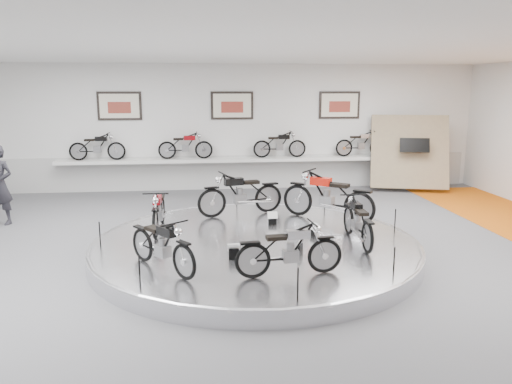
{
  "coord_description": "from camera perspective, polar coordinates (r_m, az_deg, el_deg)",
  "views": [
    {
      "loc": [
        -1.04,
        -9.08,
        3.24
      ],
      "look_at": [
        0.05,
        0.6,
        1.21
      ],
      "focal_mm": 35.0,
      "sensor_mm": 36.0,
      "label": 1
    }
  ],
  "objects": [
    {
      "name": "shelf_bike_a",
      "position": [
        16.19,
        -17.69,
        4.76
      ],
      "size": [
        1.22,
        0.43,
        0.73
      ],
      "primitive_type": null,
      "color": "black",
      "rests_on": "shelf"
    },
    {
      "name": "poster_right",
      "position": [
        16.68,
        9.52,
        9.77
      ],
      "size": [
        1.35,
        0.06,
        0.88
      ],
      "primitive_type": "cube",
      "color": "#ECE4CA",
      "rests_on": "wall_back"
    },
    {
      "name": "shelf_bike_d",
      "position": [
        16.73,
        11.93,
        5.27
      ],
      "size": [
        1.22,
        0.43,
        0.73
      ],
      "primitive_type": null,
      "color": "silver",
      "rests_on": "shelf"
    },
    {
      "name": "bike_b",
      "position": [
        11.7,
        -1.78,
        -0.16
      ],
      "size": [
        1.87,
        1.06,
        1.04
      ],
      "primitive_type": null,
      "rotation": [
        0.0,
        0.0,
        3.4
      ],
      "color": "black",
      "rests_on": "display_platform"
    },
    {
      "name": "dado_band",
      "position": [
        16.32,
        -2.68,
        2.28
      ],
      "size": [
        15.68,
        0.04,
        1.1
      ],
      "primitive_type": "cube",
      "color": "#BCBCBA",
      "rests_on": "floor"
    },
    {
      "name": "poster_center",
      "position": [
        16.08,
        -2.75,
        9.84
      ],
      "size": [
        1.35,
        0.06,
        0.88
      ],
      "primitive_type": "cube",
      "color": "#ECE4CA",
      "rests_on": "wall_back"
    },
    {
      "name": "bike_a",
      "position": [
        11.36,
        8.2,
        -0.43
      ],
      "size": [
        1.91,
        1.72,
        1.12
      ],
      "primitive_type": null,
      "rotation": [
        0.0,
        0.0,
        2.47
      ],
      "color": "red",
      "rests_on": "display_platform"
    },
    {
      "name": "display_panel",
      "position": [
        16.69,
        17.14,
        4.41
      ],
      "size": [
        2.56,
        1.52,
        2.3
      ],
      "primitive_type": "cube",
      "rotation": [
        -0.35,
        0.0,
        -0.26
      ],
      "color": "#96855F",
      "rests_on": "floor"
    },
    {
      "name": "floor",
      "position": [
        9.69,
        0.12,
        -7.74
      ],
      "size": [
        16.0,
        16.0,
        0.0
      ],
      "primitive_type": "plane",
      "color": "#565659",
      "rests_on": "ground"
    },
    {
      "name": "bike_f",
      "position": [
        9.78,
        11.56,
        -3.22
      ],
      "size": [
        0.56,
        1.53,
        0.9
      ],
      "primitive_type": null,
      "rotation": [
        0.0,
        0.0,
        7.84
      ],
      "color": "black",
      "rests_on": "display_platform"
    },
    {
      "name": "poster_left",
      "position": [
        16.23,
        -15.34,
        9.46
      ],
      "size": [
        1.35,
        0.06,
        0.88
      ],
      "primitive_type": "cube",
      "color": "#ECE4CA",
      "rests_on": "wall_back"
    },
    {
      "name": "wall_back",
      "position": [
        16.16,
        -2.73,
        7.37
      ],
      "size": [
        16.0,
        0.0,
        16.0
      ],
      "primitive_type": "plane",
      "rotation": [
        1.57,
        0.0,
        0.0
      ],
      "color": "silver",
      "rests_on": "floor"
    },
    {
      "name": "platform_rim",
      "position": [
        9.89,
        -0.07,
        -5.69
      ],
      "size": [
        6.4,
        6.4,
        0.1
      ],
      "primitive_type": "torus",
      "color": "#B2B2BA",
      "rests_on": "display_platform"
    },
    {
      "name": "display_platform",
      "position": [
        9.93,
        -0.07,
        -6.35
      ],
      "size": [
        6.4,
        6.4,
        0.3
      ],
      "primitive_type": "cylinder",
      "color": "silver",
      "rests_on": "floor"
    },
    {
      "name": "wall_front",
      "position": [
        2.64,
        18.62,
        -16.94
      ],
      "size": [
        16.0,
        0.0,
        16.0
      ],
      "primitive_type": "plane",
      "rotation": [
        -1.57,
        0.0,
        0.0
      ],
      "color": "silver",
      "rests_on": "floor"
    },
    {
      "name": "shelf",
      "position": [
        15.97,
        -2.63,
        3.71
      ],
      "size": [
        11.0,
        0.55,
        0.1
      ],
      "primitive_type": "cube",
      "color": "silver",
      "rests_on": "wall_back"
    },
    {
      "name": "bike_e",
      "position": [
        7.96,
        3.84,
        -6.56
      ],
      "size": [
        1.53,
        0.66,
        0.88
      ],
      "primitive_type": null,
      "rotation": [
        0.0,
        0.0,
        6.38
      ],
      "color": "silver",
      "rests_on": "display_platform"
    },
    {
      "name": "shelf_bike_c",
      "position": [
        16.09,
        2.72,
        5.26
      ],
      "size": [
        1.22,
        0.43,
        0.73
      ],
      "primitive_type": null,
      "color": "black",
      "rests_on": "shelf"
    },
    {
      "name": "shelf_bike_b",
      "position": [
        15.89,
        -8.06,
        5.07
      ],
      "size": [
        1.22,
        0.43,
        0.73
      ],
      "primitive_type": null,
      "color": "maroon",
      "rests_on": "shelf"
    },
    {
      "name": "bike_c",
      "position": [
        10.62,
        -11.07,
        -2.02
      ],
      "size": [
        0.59,
        1.53,
        0.89
      ],
      "primitive_type": null,
      "rotation": [
        0.0,
        0.0,
        4.67
      ],
      "color": "maroon",
      "rests_on": "display_platform"
    },
    {
      "name": "bike_d",
      "position": [
        8.32,
        -10.69,
        -5.88
      ],
      "size": [
        1.35,
        1.52,
        0.89
      ],
      "primitive_type": null,
      "rotation": [
        0.0,
        0.0,
        5.37
      ],
      "color": "black",
      "rests_on": "display_platform"
    },
    {
      "name": "ceiling",
      "position": [
        9.17,
        0.14,
        16.54
      ],
      "size": [
        16.0,
        16.0,
        0.0
      ],
      "primitive_type": "plane",
      "rotation": [
        3.14,
        0.0,
        0.0
      ],
      "color": "white",
      "rests_on": "wall_back"
    }
  ]
}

